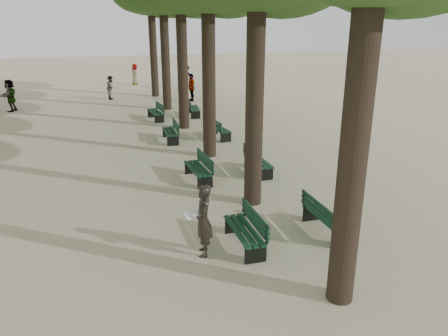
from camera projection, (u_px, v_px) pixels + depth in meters
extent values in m
plane|color=#B8B08B|center=(237.00, 259.00, 10.15)|extent=(120.00, 120.00, 0.00)
cylinder|color=#33261C|center=(358.00, 114.00, 7.53)|extent=(0.52, 0.52, 7.50)
cylinder|color=#33261C|center=(255.00, 78.00, 12.05)|extent=(0.52, 0.52, 7.50)
cylinder|color=#33261C|center=(209.00, 61.00, 16.58)|extent=(0.52, 0.52, 7.50)
cylinder|color=#33261C|center=(182.00, 52.00, 21.10)|extent=(0.52, 0.52, 7.50)
cylinder|color=#33261C|center=(165.00, 46.00, 25.63)|extent=(0.52, 0.52, 7.50)
cylinder|color=#33261C|center=(153.00, 42.00, 30.15)|extent=(0.52, 0.52, 7.50)
cube|color=black|center=(244.00, 238.00, 10.63)|extent=(0.53, 1.80, 0.45)
cube|color=black|center=(244.00, 230.00, 10.56)|extent=(0.55, 1.80, 0.04)
cube|color=black|center=(255.00, 219.00, 10.55)|extent=(0.05, 1.80, 0.40)
cube|color=black|center=(198.00, 175.00, 14.98)|extent=(0.62, 1.83, 0.45)
cube|color=black|center=(197.00, 168.00, 14.91)|extent=(0.64, 1.83, 0.04)
cube|color=black|center=(205.00, 160.00, 14.91)|extent=(0.14, 1.80, 0.40)
cube|color=black|center=(170.00, 136.00, 19.81)|extent=(0.59, 1.82, 0.45)
cube|color=black|center=(170.00, 132.00, 19.74)|extent=(0.61, 1.82, 0.04)
cube|color=black|center=(176.00, 125.00, 19.71)|extent=(0.11, 1.80, 0.40)
cube|color=black|center=(155.00, 116.00, 23.94)|extent=(0.70, 1.84, 0.45)
cube|color=black|center=(155.00, 112.00, 23.87)|extent=(0.72, 1.85, 0.04)
cube|color=black|center=(160.00, 107.00, 23.89)|extent=(0.23, 1.79, 0.40)
cube|color=black|center=(326.00, 225.00, 11.33)|extent=(0.53, 1.80, 0.45)
cube|color=black|center=(327.00, 217.00, 11.25)|extent=(0.55, 1.80, 0.04)
cube|color=black|center=(318.00, 209.00, 11.09)|extent=(0.05, 1.80, 0.40)
cube|color=black|center=(259.00, 167.00, 15.74)|extent=(0.55, 1.81, 0.45)
cube|color=black|center=(259.00, 161.00, 15.67)|extent=(0.57, 1.81, 0.04)
cube|color=black|center=(252.00, 154.00, 15.51)|extent=(0.07, 1.80, 0.40)
cube|color=black|center=(219.00, 133.00, 20.34)|extent=(0.74, 1.85, 0.45)
cube|color=black|center=(219.00, 129.00, 20.26)|extent=(0.76, 1.85, 0.04)
cube|color=black|center=(214.00, 123.00, 20.07)|extent=(0.26, 1.79, 0.40)
cube|color=black|center=(195.00, 112.00, 24.94)|extent=(0.75, 1.85, 0.45)
cube|color=black|center=(194.00, 108.00, 24.87)|extent=(0.77, 1.85, 0.04)
cube|color=black|center=(189.00, 104.00, 24.73)|extent=(0.27, 1.79, 0.40)
imported|color=black|center=(203.00, 221.00, 10.10)|extent=(0.47, 0.75, 1.75)
cube|color=white|center=(193.00, 215.00, 9.98)|extent=(0.37, 0.29, 0.12)
imported|color=#262628|center=(186.00, 77.00, 34.34)|extent=(1.25, 0.64, 1.85)
imported|color=#262628|center=(111.00, 88.00, 29.92)|extent=(0.43, 0.81, 1.59)
imported|color=#262628|center=(191.00, 87.00, 29.25)|extent=(0.47, 1.10, 1.83)
imported|color=#262628|center=(10.00, 95.00, 25.99)|extent=(0.85, 1.79, 1.89)
imported|color=#262628|center=(135.00, 74.00, 36.54)|extent=(0.53, 0.89, 1.70)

